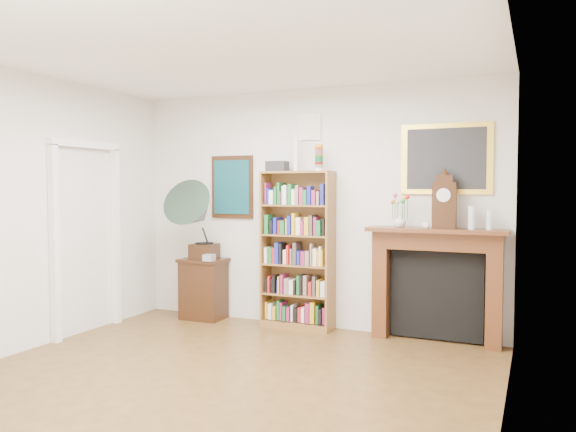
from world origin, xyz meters
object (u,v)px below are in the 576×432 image
object	(u,v)px
bottle_left	(472,218)
side_cabinet	(203,289)
mantel_clock	(444,203)
bookshelf	(297,241)
bottle_right	(489,220)
teacup	(426,226)
fireplace	(436,275)
cd_stack	(209,258)
gramophone	(197,215)
flower_vase	(400,221)

from	to	relation	value
bottle_left	side_cabinet	bearing A→B (deg)	-178.98
mantel_clock	bottle_left	distance (m)	0.31
bookshelf	bottle_right	size ratio (longest dim) A/B	10.56
bookshelf	side_cabinet	xyz separation A→B (m)	(-1.26, -0.05, -0.65)
bookshelf	bottle_left	distance (m)	1.96
bottle_left	teacup	bearing A→B (deg)	-172.13
fireplace	teacup	xyz separation A→B (m)	(-0.09, -0.12, 0.53)
bookshelf	fireplace	xyz separation A→B (m)	(1.58, 0.07, -0.30)
bookshelf	bottle_left	size ratio (longest dim) A/B	8.80
cd_stack	fireplace	bearing A→B (deg)	5.76
mantel_clock	bottle_right	bearing A→B (deg)	-0.87
gramophone	cd_stack	bearing A→B (deg)	-10.78
fireplace	flower_vase	bearing A→B (deg)	-171.24
side_cabinet	cd_stack	size ratio (longest dim) A/B	6.31
bookshelf	side_cabinet	world-z (taller)	bookshelf
bookshelf	side_cabinet	bearing A→B (deg)	-178.11
gramophone	flower_vase	xyz separation A→B (m)	(2.46, 0.19, -0.02)
gramophone	bottle_right	bearing A→B (deg)	-2.25
fireplace	bottle_left	world-z (taller)	bottle_left
teacup	side_cabinet	bearing A→B (deg)	179.91
bookshelf	fireplace	bearing A→B (deg)	1.97
side_cabinet	teacup	xyz separation A→B (m)	(2.74, -0.00, 0.87)
fireplace	mantel_clock	world-z (taller)	mantel_clock
fireplace	flower_vase	size ratio (longest dim) A/B	10.56
fireplace	bottle_right	bearing A→B (deg)	-5.62
flower_vase	bottle_right	bearing A→B (deg)	0.83
fireplace	gramophone	distance (m)	2.91
bookshelf	bottle_right	bearing A→B (deg)	0.07
side_cabinet	fireplace	world-z (taller)	fireplace
fireplace	mantel_clock	xyz separation A→B (m)	(0.08, -0.06, 0.77)
flower_vase	gramophone	bearing A→B (deg)	-175.58
cd_stack	teacup	world-z (taller)	teacup
flower_vase	bottle_left	bearing A→B (deg)	0.20
side_cabinet	mantel_clock	xyz separation A→B (m)	(2.91, 0.06, 1.11)
cd_stack	flower_vase	world-z (taller)	flower_vase
cd_stack	bottle_left	world-z (taller)	bottle_left
side_cabinet	bottle_right	xyz separation A→B (m)	(3.36, 0.07, 0.94)
fireplace	flower_vase	world-z (taller)	flower_vase
gramophone	flower_vase	distance (m)	2.46
side_cabinet	teacup	bearing A→B (deg)	-0.99
gramophone	cd_stack	distance (m)	0.55
cd_stack	bottle_right	xyz separation A→B (m)	(3.18, 0.22, 0.52)
mantel_clock	teacup	world-z (taller)	mantel_clock
gramophone	flower_vase	world-z (taller)	gramophone
flower_vase	bottle_left	size ratio (longest dim) A/B	0.57
fireplace	bottle_right	xyz separation A→B (m)	(0.53, -0.05, 0.60)
side_cabinet	bottle_left	bearing A→B (deg)	0.12
cd_stack	bottle_left	size ratio (longest dim) A/B	0.50
side_cabinet	gramophone	bearing A→B (deg)	-93.00
bottle_left	bottle_right	world-z (taller)	bottle_left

